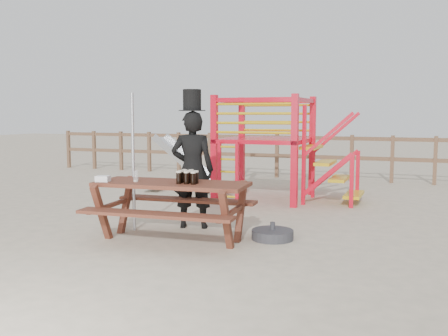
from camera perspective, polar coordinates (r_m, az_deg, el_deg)
ground at (r=7.15m, az=-5.36°, el=-7.81°), size 60.00×60.00×0.00m
back_fence at (r=13.59m, az=8.10°, el=1.91°), size 15.09×0.09×1.20m
playground_fort at (r=10.24m, az=4.32°, el=2.48°), size 4.71×1.84×2.10m
picnic_table at (r=6.86m, az=-5.98°, el=-4.08°), size 2.19×1.60×0.80m
man_with_hat at (r=7.55m, az=-3.62°, el=0.17°), size 0.74×0.60×2.09m
metal_pole at (r=7.46m, az=-10.33°, el=0.64°), size 0.04×0.04×2.04m
parasol_base at (r=6.99m, az=5.56°, el=-7.58°), size 0.58×0.58×0.24m
paper_bag at (r=7.03m, az=-13.68°, el=-1.19°), size 0.21×0.18×0.08m
stout_pints at (r=6.68m, az=-4.20°, el=-1.01°), size 0.29×0.28×0.17m
empty_glasses at (r=6.94m, az=-10.05°, el=-0.97°), size 0.07×0.07×0.15m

